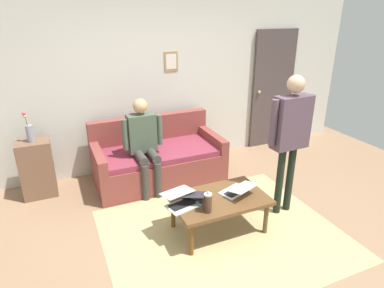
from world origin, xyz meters
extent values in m
plane|color=#947053|center=(0.00, 0.00, 0.00)|extent=(7.68, 7.68, 0.00)
cube|color=tan|center=(-0.03, -0.04, 0.00)|extent=(2.56, 2.09, 0.01)
cube|color=silver|center=(0.00, -2.20, 1.35)|extent=(7.04, 0.10, 2.70)
cube|color=#A27F52|center=(-0.23, -2.15, 1.62)|extent=(0.21, 0.02, 0.29)
cube|color=silver|center=(-0.23, -2.14, 1.62)|extent=(0.16, 0.00, 0.22)
cube|color=#4C4040|center=(-2.12, -2.11, 1.02)|extent=(0.82, 0.05, 2.05)
sphere|color=tan|center=(-1.81, -2.07, 1.02)|extent=(0.06, 0.06, 0.06)
cube|color=brown|center=(0.21, -1.57, 0.21)|extent=(1.82, 0.92, 0.42)
cube|color=#872F42|center=(0.21, -1.55, 0.46)|extent=(1.58, 0.84, 0.08)
cube|color=brown|center=(0.21, -1.96, 0.65)|extent=(1.82, 0.14, 0.46)
cube|color=brown|center=(-0.64, -1.57, 0.52)|extent=(0.12, 0.92, 0.20)
cube|color=brown|center=(1.05, -1.57, 0.52)|extent=(0.12, 0.92, 0.20)
cube|color=brown|center=(-0.03, -0.14, 0.41)|extent=(1.05, 0.66, 0.04)
cylinder|color=brown|center=(-0.49, 0.12, 0.19)|extent=(0.05, 0.05, 0.39)
cylinder|color=brown|center=(0.42, 0.12, 0.19)|extent=(0.05, 0.05, 0.39)
cylinder|color=brown|center=(-0.49, -0.40, 0.19)|extent=(0.05, 0.05, 0.39)
cylinder|color=brown|center=(0.42, -0.40, 0.19)|extent=(0.05, 0.05, 0.39)
cube|color=#28282D|center=(0.21, -0.25, 0.43)|extent=(0.34, 0.31, 0.01)
cube|color=black|center=(0.22, -0.23, 0.44)|extent=(0.27, 0.22, 0.00)
cube|color=#28282D|center=(0.26, -0.15, 0.53)|extent=(0.34, 0.30, 0.04)
cube|color=black|center=(0.26, -0.15, 0.53)|extent=(0.31, 0.27, 0.03)
cube|color=silver|center=(-0.24, -0.18, 0.43)|extent=(0.38, 0.31, 0.01)
cube|color=black|center=(-0.25, -0.17, 0.44)|extent=(0.30, 0.21, 0.00)
cube|color=silver|center=(-0.28, -0.07, 0.53)|extent=(0.38, 0.30, 0.04)
cube|color=white|center=(-0.28, -0.07, 0.53)|extent=(0.34, 0.27, 0.03)
cube|color=silver|center=(0.40, -0.14, 0.43)|extent=(0.38, 0.30, 0.01)
cube|color=black|center=(0.41, -0.16, 0.44)|extent=(0.30, 0.20, 0.00)
cube|color=silver|center=(0.43, -0.24, 0.55)|extent=(0.37, 0.29, 0.03)
cube|color=#21232B|center=(0.43, -0.24, 0.55)|extent=(0.34, 0.26, 0.03)
cylinder|color=#4C3323|center=(0.21, 0.05, 0.52)|extent=(0.08, 0.08, 0.20)
cylinder|color=#B7B7BC|center=(0.21, 0.05, 0.63)|extent=(0.08, 0.08, 0.02)
sphere|color=#B2B2B7|center=(0.21, 0.05, 0.65)|extent=(0.03, 0.03, 0.03)
cube|color=black|center=(0.27, 0.05, 0.53)|extent=(0.01, 0.01, 0.14)
cube|color=brown|center=(1.82, -1.80, 0.39)|extent=(0.42, 0.32, 0.78)
cylinder|color=#8D8E9D|center=(1.82, -1.80, 0.89)|extent=(0.09, 0.09, 0.22)
cylinder|color=#3D7038|center=(1.84, -1.80, 1.08)|extent=(0.01, 0.02, 0.16)
sphere|color=#DD5071|center=(1.84, -1.79, 1.16)|extent=(0.05, 0.05, 0.05)
cylinder|color=#3D7038|center=(1.84, -1.80, 1.06)|extent=(0.01, 0.02, 0.13)
sphere|color=silver|center=(1.84, -1.80, 1.13)|extent=(0.04, 0.04, 0.04)
cylinder|color=#3D7038|center=(1.83, -1.79, 1.06)|extent=(0.02, 0.02, 0.13)
sphere|color=gold|center=(1.84, -1.79, 1.12)|extent=(0.04, 0.04, 0.04)
cylinder|color=black|center=(-1.02, -0.17, 0.43)|extent=(0.09, 0.09, 0.86)
cylinder|color=black|center=(-0.86, -0.17, 0.43)|extent=(0.09, 0.09, 0.86)
cube|color=#54414F|center=(-0.94, -0.17, 1.17)|extent=(0.44, 0.20, 0.61)
cylinder|color=#54414F|center=(-1.20, -0.18, 1.20)|extent=(0.08, 0.08, 0.52)
cylinder|color=#54414F|center=(-0.68, -0.16, 1.20)|extent=(0.08, 0.08, 0.52)
sphere|color=tan|center=(-0.94, -0.17, 1.60)|extent=(0.20, 0.20, 0.20)
cylinder|color=#3D3A35|center=(0.37, -1.11, 0.25)|extent=(0.10, 0.10, 0.50)
cylinder|color=#3D3A35|center=(0.54, -1.11, 0.25)|extent=(0.10, 0.10, 0.50)
cylinder|color=#3D3A35|center=(0.37, -1.29, 0.55)|extent=(0.12, 0.40, 0.12)
cylinder|color=#3D3A35|center=(0.54, -1.29, 0.55)|extent=(0.12, 0.40, 0.12)
cube|color=#485746|center=(0.46, -1.47, 0.81)|extent=(0.37, 0.20, 0.52)
cylinder|color=#485746|center=(0.22, -1.42, 0.84)|extent=(0.08, 0.08, 0.42)
cylinder|color=#485746|center=(0.70, -1.42, 0.84)|extent=(0.08, 0.08, 0.42)
sphere|color=tan|center=(0.46, -1.47, 1.19)|extent=(0.19, 0.19, 0.19)
camera|label=1|loc=(1.51, 2.63, 2.36)|focal=31.01mm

